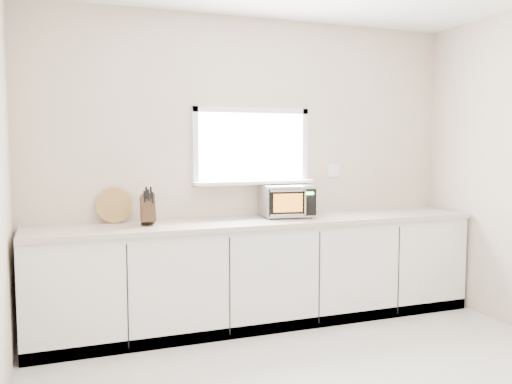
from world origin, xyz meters
name	(u,v)px	position (x,y,z in m)	size (l,w,h in m)	color
back_wall	(251,167)	(0.00, 2.00, 1.36)	(4.00, 0.17, 2.70)	beige
cabinets	(263,274)	(0.00, 1.70, 0.44)	(3.92, 0.60, 0.88)	silver
countertop	(263,222)	(0.00, 1.69, 0.90)	(3.92, 0.64, 0.04)	beige
microwave	(287,200)	(0.27, 1.78, 1.07)	(0.48, 0.41, 0.29)	black
knife_block	(148,208)	(-0.99, 1.73, 1.05)	(0.11, 0.22, 0.31)	#3E2916
cutting_board	(114,205)	(-1.23, 1.94, 1.07)	(0.29, 0.29, 0.02)	#A57F40
coffee_grinder	(308,206)	(0.44, 1.71, 1.02)	(0.14, 0.14, 0.19)	#B3B6BB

